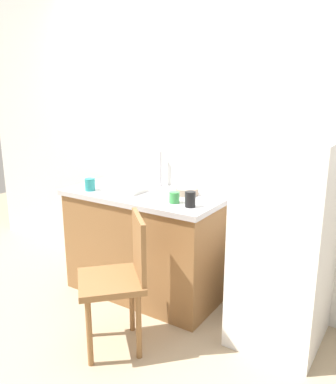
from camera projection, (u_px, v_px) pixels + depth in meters
name	position (u px, v px, depth m)	size (l,w,h in m)	color
ground_plane	(110.00, 337.00, 2.68)	(8.00, 8.00, 0.00)	tan
back_wall	(186.00, 128.00, 3.15)	(4.80, 0.10, 2.68)	silver
cabinet_base	(146.00, 246.00, 3.19)	(1.23, 0.60, 0.82)	olive
countertop	(145.00, 195.00, 3.08)	(1.27, 0.64, 0.04)	#B7B7BC
faucet	(160.00, 169.00, 3.25)	(0.02, 0.02, 0.29)	#B7B7BC
refrigerator	(284.00, 243.00, 2.53)	(0.55, 0.62, 1.36)	white
chair	(120.00, 276.00, 2.47)	(0.57, 0.57, 0.89)	olive
dish_tray	(127.00, 188.00, 3.11)	(0.28, 0.20, 0.05)	white
terracotta_bowl	(187.00, 191.00, 3.01)	(0.18, 0.18, 0.05)	gray
cup_black	(190.00, 199.00, 2.69)	(0.07, 0.07, 0.11)	black
cup_teal	(90.00, 184.00, 3.13)	(0.08, 0.08, 0.10)	teal
cup_green	(174.00, 197.00, 2.78)	(0.07, 0.07, 0.08)	green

